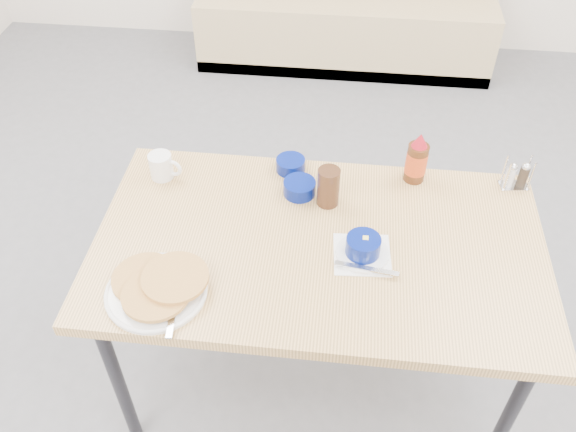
# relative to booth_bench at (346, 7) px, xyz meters

# --- Properties ---
(booth_bench) EXTENTS (1.90, 0.56, 1.22)m
(booth_bench) POSITION_rel_booth_bench_xyz_m (0.00, 0.00, 0.00)
(booth_bench) COLOR tan
(booth_bench) RESTS_ON ground
(dining_table) EXTENTS (1.40, 0.80, 0.76)m
(dining_table) POSITION_rel_booth_bench_xyz_m (0.00, -2.53, 0.35)
(dining_table) COLOR #DCB065
(dining_table) RESTS_ON ground
(pancake_plate) EXTENTS (0.30, 0.31, 0.05)m
(pancake_plate) POSITION_rel_booth_bench_xyz_m (-0.44, -2.78, 0.43)
(pancake_plate) COLOR white
(pancake_plate) RESTS_ON dining_table
(coffee_mug) EXTENTS (0.12, 0.08, 0.09)m
(coffee_mug) POSITION_rel_booth_bench_xyz_m (-0.56, -2.28, 0.46)
(coffee_mug) COLOR white
(coffee_mug) RESTS_ON dining_table
(grits_setting) EXTENTS (0.20, 0.18, 0.07)m
(grits_setting) POSITION_rel_booth_bench_xyz_m (0.13, -2.57, 0.44)
(grits_setting) COLOR white
(grits_setting) RESTS_ON dining_table
(creamer_bowl) EXTENTS (0.10, 0.10, 0.05)m
(creamer_bowl) POSITION_rel_booth_bench_xyz_m (-0.13, -2.19, 0.43)
(creamer_bowl) COLOR navy
(creamer_bowl) RESTS_ON dining_table
(butter_bowl) EXTENTS (0.11, 0.11, 0.05)m
(butter_bowl) POSITION_rel_booth_bench_xyz_m (-0.08, -2.31, 0.43)
(butter_bowl) COLOR navy
(butter_bowl) RESTS_ON dining_table
(amber_tumbler) EXTENTS (0.10, 0.10, 0.14)m
(amber_tumbler) POSITION_rel_booth_bench_xyz_m (0.01, -2.35, 0.48)
(amber_tumbler) COLOR #3C2213
(amber_tumbler) RESTS_ON dining_table
(condiment_caddy) EXTENTS (0.10, 0.07, 0.11)m
(condiment_caddy) POSITION_rel_booth_bench_xyz_m (0.64, -2.19, 0.45)
(condiment_caddy) COLOR silver
(condiment_caddy) RESTS_ON dining_table
(syrup_bottle) EXTENTS (0.07, 0.07, 0.19)m
(syrup_bottle) POSITION_rel_booth_bench_xyz_m (0.30, -2.19, 0.49)
(syrup_bottle) COLOR #47230F
(syrup_bottle) RESTS_ON dining_table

